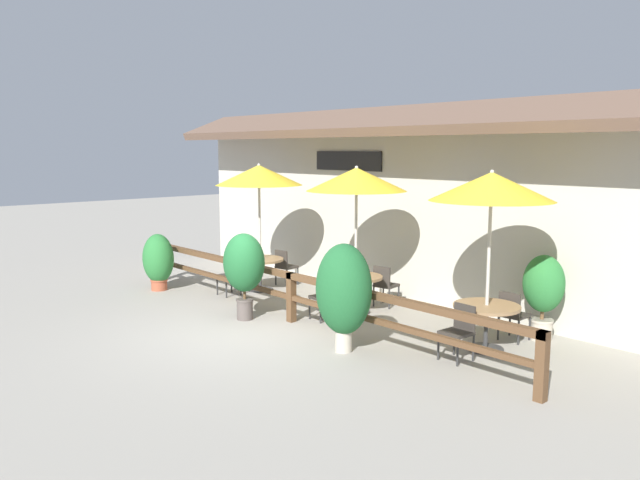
# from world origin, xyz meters

# --- Properties ---
(ground_plane) EXTENTS (60.00, 60.00, 0.00)m
(ground_plane) POSITION_xyz_m (0.00, 0.00, 0.00)
(ground_plane) COLOR gray
(building_facade) EXTENTS (14.28, 1.49, 4.23)m
(building_facade) POSITION_xyz_m (-0.00, 4.10, 2.16)
(building_facade) COLOR #BCB7A8
(building_facade) RESTS_ON ground
(patio_railing) EXTENTS (10.40, 0.14, 0.95)m
(patio_railing) POSITION_xyz_m (0.00, 1.05, 0.70)
(patio_railing) COLOR brown
(patio_railing) RESTS_ON ground
(patio_umbrella_near) EXTENTS (1.99, 1.99, 2.95)m
(patio_umbrella_near) POSITION_xyz_m (-2.57, 2.22, 2.68)
(patio_umbrella_near) COLOR #B7B2A8
(patio_umbrella_near) RESTS_ON ground
(dining_table_near) EXTENTS (1.08, 1.08, 0.75)m
(dining_table_near) POSITION_xyz_m (-2.57, 2.22, 0.61)
(dining_table_near) COLOR olive
(dining_table_near) RESTS_ON ground
(chair_near_streetside) EXTENTS (0.43, 0.43, 0.87)m
(chair_near_streetside) POSITION_xyz_m (-2.64, 1.46, 0.49)
(chair_near_streetside) COLOR #332D28
(chair_near_streetside) RESTS_ON ground
(chair_near_wallside) EXTENTS (0.47, 0.47, 0.87)m
(chair_near_wallside) POSITION_xyz_m (-2.60, 2.98, 0.49)
(chair_near_wallside) COLOR #332D28
(chair_near_wallside) RESTS_ON ground
(patio_umbrella_middle) EXTENTS (1.99, 1.99, 2.95)m
(patio_umbrella_middle) POSITION_xyz_m (0.34, 2.45, 2.68)
(patio_umbrella_middle) COLOR #B7B2A8
(patio_umbrella_middle) RESTS_ON ground
(dining_table_middle) EXTENTS (1.08, 1.08, 0.75)m
(dining_table_middle) POSITION_xyz_m (0.34, 2.45, 0.61)
(dining_table_middle) COLOR olive
(dining_table_middle) RESTS_ON ground
(chair_middle_streetside) EXTENTS (0.47, 0.47, 0.87)m
(chair_middle_streetside) POSITION_xyz_m (0.31, 1.66, 0.49)
(chair_middle_streetside) COLOR #332D28
(chair_middle_streetside) RESTS_ON ground
(chair_middle_wallside) EXTENTS (0.49, 0.49, 0.87)m
(chair_middle_wallside) POSITION_xyz_m (0.41, 3.24, 0.49)
(chair_middle_wallside) COLOR #332D28
(chair_middle_wallside) RESTS_ON ground
(patio_umbrella_far) EXTENTS (1.99, 1.99, 2.95)m
(patio_umbrella_far) POSITION_xyz_m (3.44, 2.36, 2.68)
(patio_umbrella_far) COLOR #B7B2A8
(patio_umbrella_far) RESTS_ON ground
(dining_table_far) EXTENTS (1.08, 1.08, 0.75)m
(dining_table_far) POSITION_xyz_m (3.44, 2.36, 0.61)
(dining_table_far) COLOR olive
(dining_table_far) RESTS_ON ground
(chair_far_streetside) EXTENTS (0.44, 0.44, 0.87)m
(chair_far_streetside) POSITION_xyz_m (3.44, 1.61, 0.49)
(chair_far_streetside) COLOR #332D28
(chair_far_streetside) RESTS_ON ground
(chair_far_wallside) EXTENTS (0.43, 0.43, 0.87)m
(chair_far_wallside) POSITION_xyz_m (3.48, 3.10, 0.49)
(chair_far_wallside) COLOR #332D28
(chair_far_wallside) RESTS_ON ground
(potted_plant_small_flowering) EXTENTS (0.85, 0.77, 1.68)m
(potted_plant_small_flowering) POSITION_xyz_m (-0.73, 0.48, 1.07)
(potted_plant_small_flowering) COLOR #564C47
(potted_plant_small_flowering) RESTS_ON ground
(potted_plant_broad_leaf) EXTENTS (0.78, 0.70, 1.33)m
(potted_plant_broad_leaf) POSITION_xyz_m (-4.18, 0.47, 0.71)
(potted_plant_broad_leaf) COLOR #9E4C33
(potted_plant_broad_leaf) RESTS_ON ground
(potted_plant_entrance_palm) EXTENTS (0.96, 0.86, 1.78)m
(potted_plant_entrance_palm) POSITION_xyz_m (1.94, 0.56, 1.02)
(potted_plant_entrance_palm) COLOR #B7AD99
(potted_plant_entrance_palm) RESTS_ON ground
(potted_plant_corner_fern) EXTENTS (0.71, 0.64, 1.49)m
(potted_plant_corner_fern) POSITION_xyz_m (3.78, 3.55, 0.91)
(potted_plant_corner_fern) COLOR #B7AD99
(potted_plant_corner_fern) RESTS_ON ground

